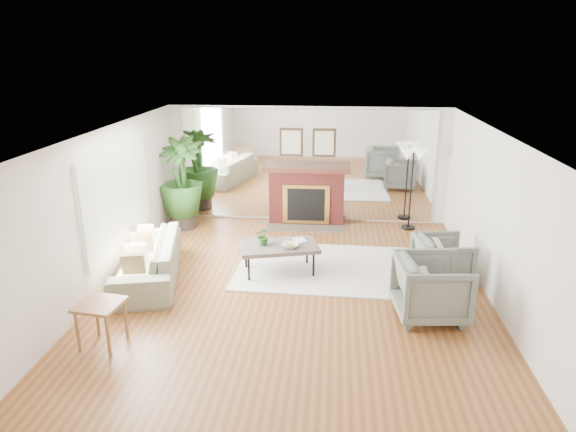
# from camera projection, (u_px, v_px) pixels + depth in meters

# --- Properties ---
(ground) EXTENTS (7.00, 7.00, 0.00)m
(ground) POSITION_uv_depth(u_px,v_px,m) (295.00, 289.00, 8.20)
(ground) COLOR brown
(ground) RESTS_ON ground
(wall_left) EXTENTS (0.02, 7.00, 2.50)m
(wall_left) POSITION_uv_depth(u_px,v_px,m) (106.00, 210.00, 8.06)
(wall_left) COLOR white
(wall_left) RESTS_ON ground
(wall_right) EXTENTS (0.02, 7.00, 2.50)m
(wall_right) POSITION_uv_depth(u_px,v_px,m) (497.00, 221.00, 7.54)
(wall_right) COLOR white
(wall_right) RESTS_ON ground
(wall_back) EXTENTS (6.00, 0.02, 2.50)m
(wall_back) POSITION_uv_depth(u_px,v_px,m) (308.00, 165.00, 11.10)
(wall_back) COLOR white
(wall_back) RESTS_ON ground
(mirror_panel) EXTENTS (5.40, 0.04, 2.40)m
(mirror_panel) POSITION_uv_depth(u_px,v_px,m) (308.00, 165.00, 11.08)
(mirror_panel) COLOR silver
(mirror_panel) RESTS_ON wall_back
(window_panel) EXTENTS (0.04, 2.40, 1.50)m
(window_panel) POSITION_uv_depth(u_px,v_px,m) (117.00, 197.00, 8.41)
(window_panel) COLOR #B2E09E
(window_panel) RESTS_ON wall_left
(fireplace) EXTENTS (1.85, 0.83, 2.05)m
(fireplace) POSITION_uv_depth(u_px,v_px,m) (307.00, 194.00, 11.07)
(fireplace) COLOR maroon
(fireplace) RESTS_ON ground
(area_rug) EXTENTS (3.08, 2.24, 0.03)m
(area_rug) POSITION_uv_depth(u_px,v_px,m) (325.00, 268.00, 8.95)
(area_rug) COLOR silver
(area_rug) RESTS_ON ground
(coffee_table) EXTENTS (1.45, 1.06, 0.52)m
(coffee_table) POSITION_uv_depth(u_px,v_px,m) (279.00, 247.00, 8.63)
(coffee_table) COLOR #554A43
(coffee_table) RESTS_ON ground
(sofa) EXTENTS (1.42, 2.50, 0.69)m
(sofa) POSITION_uv_depth(u_px,v_px,m) (148.00, 259.00, 8.47)
(sofa) COLOR gray
(sofa) RESTS_ON ground
(armchair_back) EXTENTS (0.96, 0.94, 0.77)m
(armchair_back) POSITION_uv_depth(u_px,v_px,m) (443.00, 260.00, 8.36)
(armchair_back) COLOR slate
(armchair_back) RESTS_ON ground
(armchair_front) EXTENTS (1.08, 1.05, 0.89)m
(armchair_front) POSITION_uv_depth(u_px,v_px,m) (431.00, 288.00, 7.24)
(armchair_front) COLOR slate
(armchair_front) RESTS_ON ground
(side_table) EXTENTS (0.60, 0.60, 0.61)m
(side_table) POSITION_uv_depth(u_px,v_px,m) (100.00, 310.00, 6.51)
(side_table) COLOR brown
(side_table) RESTS_ON ground
(potted_ficus) EXTENTS (0.99, 0.99, 1.94)m
(potted_ficus) POSITION_uv_depth(u_px,v_px,m) (181.00, 180.00, 10.71)
(potted_ficus) COLOR black
(potted_ficus) RESTS_ON ground
(floor_lamp) EXTENTS (0.56, 0.31, 1.71)m
(floor_lamp) POSITION_uv_depth(u_px,v_px,m) (413.00, 161.00, 10.48)
(floor_lamp) COLOR black
(floor_lamp) RESTS_ON ground
(tabletop_plant) EXTENTS (0.29, 0.25, 0.31)m
(tabletop_plant) POSITION_uv_depth(u_px,v_px,m) (264.00, 236.00, 8.57)
(tabletop_plant) COLOR #2A5820
(tabletop_plant) RESTS_ON coffee_table
(fruit_bowl) EXTENTS (0.29, 0.29, 0.07)m
(fruit_bowl) POSITION_uv_depth(u_px,v_px,m) (290.00, 245.00, 8.49)
(fruit_bowl) COLOR brown
(fruit_bowl) RESTS_ON coffee_table
(book) EXTENTS (0.27, 0.31, 0.02)m
(book) POSITION_uv_depth(u_px,v_px,m) (295.00, 241.00, 8.77)
(book) COLOR brown
(book) RESTS_ON coffee_table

